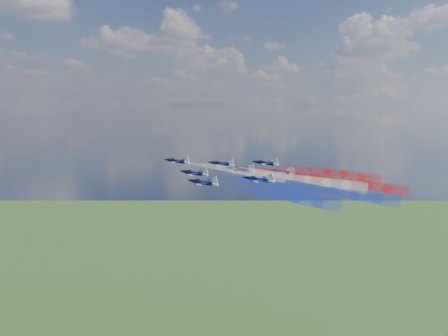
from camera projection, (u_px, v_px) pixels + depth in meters
jet_lead at (177, 161)px, 161.62m from camera, size 12.64×13.54×3.88m
trail_lead at (235, 170)px, 151.57m from camera, size 20.21×30.89×6.06m
jet_inner_left at (195, 173)px, 146.50m from camera, size 12.64×13.54×3.88m
trail_inner_left at (259, 184)px, 136.44m from camera, size 20.21×30.89×6.06m
jet_inner_right at (222, 164)px, 164.00m from camera, size 12.64×13.54×3.88m
trail_inner_right at (281, 173)px, 153.95m from camera, size 20.21×30.89×6.06m
jet_outer_left at (204, 183)px, 134.85m from camera, size 12.64×13.54×3.88m
trail_outer_left at (275, 195)px, 124.79m from camera, size 20.21×30.89×6.06m
jet_center_third at (241, 170)px, 150.45m from camera, size 12.64×13.54×3.88m
trail_center_third at (308, 180)px, 140.40m from camera, size 20.21×30.89×6.06m
jet_outer_right at (266, 163)px, 167.43m from camera, size 12.64×13.54×3.88m
trail_outer_right at (327, 172)px, 157.38m from camera, size 20.21×30.89×6.06m
jet_rear_left at (259, 180)px, 138.06m from camera, size 12.64×13.54×3.88m
trail_rear_left at (333, 191)px, 128.01m from camera, size 20.21×30.89×6.06m
jet_rear_right at (281, 173)px, 153.81m from camera, size 12.64×13.54×3.88m
trail_rear_right at (348, 183)px, 143.76m from camera, size 20.21×30.89×6.06m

